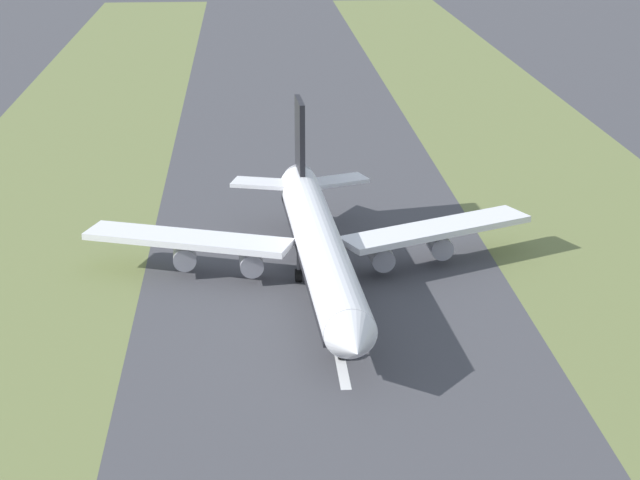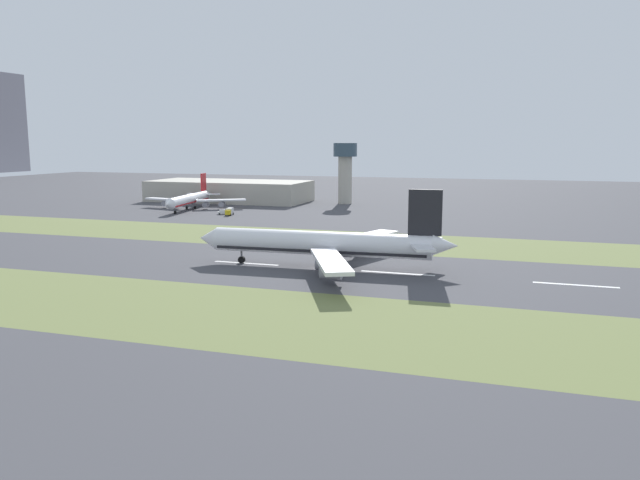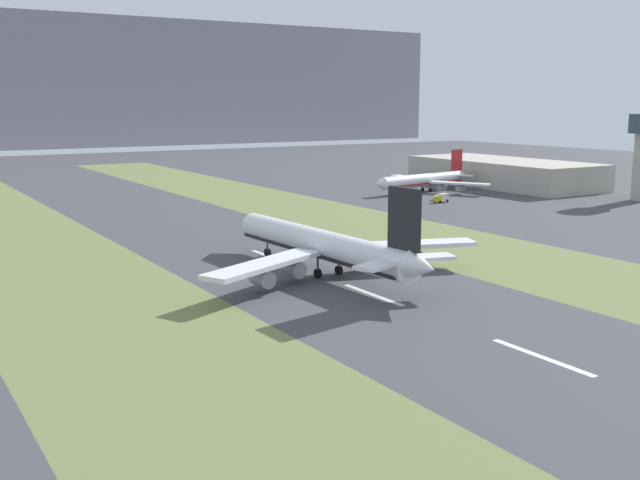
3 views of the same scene
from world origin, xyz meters
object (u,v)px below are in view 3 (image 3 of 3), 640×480
Objects in this scene: apron_car at (438,198)px; service_truck at (441,198)px; airplane_parked_apron at (425,180)px; airplane_main_jet at (325,246)px; terminal_building at (503,173)px.

service_truck is at bearing -117.87° from apron_car.
service_truck reaches higher than apron_car.
service_truck is 1.33× the size of apron_car.
service_truck is at bearing -119.29° from airplane_parked_apron.
airplane_main_jet is 10.66× the size of service_truck.
airplane_main_jet is 150.59m from airplane_parked_apron.
airplane_main_jet is 185.54m from terminal_building.
apron_car is at bearing -156.37° from terminal_building.
airplane_parked_apron is at bearing 42.82° from airplane_main_jet.
airplane_parked_apron is (-43.52, -1.18, -0.65)m from terminal_building.
airplane_parked_apron reaches higher than service_truck.
airplane_main_jet is at bearing -137.18° from airplane_parked_apron.
airplane_parked_apron is at bearing 60.45° from apron_car.
terminal_building is at bearing 23.63° from apron_car.
terminal_building is at bearing 1.56° from airplane_parked_apron.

